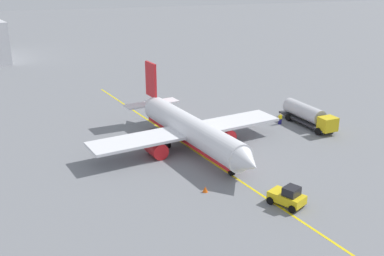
% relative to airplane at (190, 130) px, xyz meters
% --- Properties ---
extents(ground_plane, '(400.00, 400.00, 0.00)m').
position_rel_airplane_xyz_m(ground_plane, '(0.50, 0.11, -2.56)').
color(ground_plane, slate).
extents(airplane, '(29.12, 27.59, 9.48)m').
position_rel_airplane_xyz_m(airplane, '(0.00, 0.00, 0.00)').
color(airplane, white).
rests_on(airplane, ground).
extents(fuel_tanker, '(11.34, 4.17, 3.15)m').
position_rel_airplane_xyz_m(fuel_tanker, '(-3.50, 19.70, -0.83)').
color(fuel_tanker, '#2D2D33').
rests_on(fuel_tanker, ground).
extents(pushback_tug, '(4.12, 3.70, 2.20)m').
position_rel_airplane_xyz_m(pushback_tug, '(17.97, 5.05, -1.55)').
color(pushback_tug, yellow).
rests_on(pushback_tug, ground).
extents(refueling_worker, '(0.54, 0.62, 1.71)m').
position_rel_airplane_xyz_m(refueling_worker, '(-5.35, 16.03, -1.74)').
color(refueling_worker, navy).
rests_on(refueling_worker, ground).
extents(safety_cone_nose, '(0.59, 0.59, 0.66)m').
position_rel_airplane_xyz_m(safety_cone_nose, '(12.70, -2.10, -2.23)').
color(safety_cone_nose, '#F2590F').
rests_on(safety_cone_nose, ground).
extents(taxi_line_marking, '(69.21, 16.14, 0.01)m').
position_rel_airplane_xyz_m(taxi_line_marking, '(0.50, 0.11, -2.55)').
color(taxi_line_marking, yellow).
rests_on(taxi_line_marking, ground).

